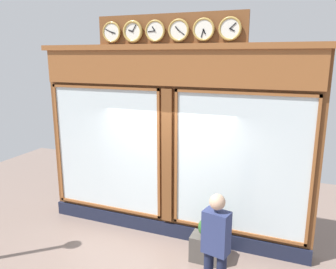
# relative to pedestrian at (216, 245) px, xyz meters

# --- Properties ---
(shop_facade) EXTENTS (5.41, 0.42, 4.21)m
(shop_facade) POSITION_rel_pedestrian_xyz_m (1.32, -1.63, 0.96)
(shop_facade) COLOR brown
(shop_facade) RESTS_ON ground_plane
(pedestrian) EXTENTS (0.40, 0.29, 1.69)m
(pedestrian) POSITION_rel_pedestrian_xyz_m (0.00, 0.00, 0.00)
(pedestrian) COLOR #191E38
(pedestrian) RESTS_ON ground_plane
(planter_box) EXTENTS (0.56, 0.36, 0.46)m
(planter_box) POSITION_rel_pedestrian_xyz_m (0.37, -0.98, -0.70)
(planter_box) COLOR #4C4742
(planter_box) RESTS_ON ground_plane
(planter_shrub) EXTENTS (0.33, 0.33, 0.33)m
(planter_shrub) POSITION_rel_pedestrian_xyz_m (0.37, -0.98, -0.30)
(planter_shrub) COLOR #285623
(planter_shrub) RESTS_ON planter_box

